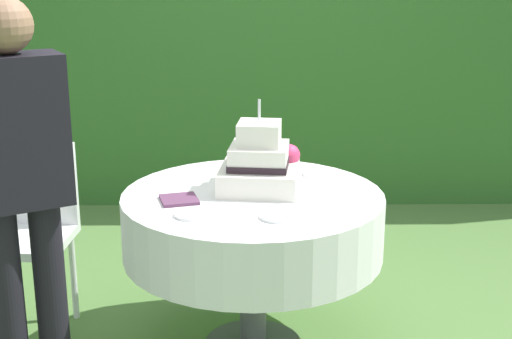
# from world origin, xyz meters

# --- Properties ---
(foliage_hedge) EXTENTS (6.43, 0.50, 2.56)m
(foliage_hedge) POSITION_xyz_m (0.00, 2.24, 1.28)
(foliage_hedge) COLOR #336628
(foliage_hedge) RESTS_ON ground_plane
(cake_table) EXTENTS (1.14, 1.14, 0.74)m
(cake_table) POSITION_xyz_m (0.00, 0.00, 0.60)
(cake_table) COLOR #4C4C51
(cake_table) RESTS_ON ground_plane
(wedding_cake) EXTENTS (0.37, 0.37, 0.40)m
(wedding_cake) POSITION_xyz_m (0.03, 0.07, 0.85)
(wedding_cake) COLOR white
(wedding_cake) RESTS_ON cake_table
(serving_plate_near) EXTENTS (0.14, 0.14, 0.01)m
(serving_plate_near) POSITION_xyz_m (-0.24, -0.28, 0.74)
(serving_plate_near) COLOR white
(serving_plate_near) RESTS_ON cake_table
(serving_plate_far) EXTENTS (0.14, 0.14, 0.01)m
(serving_plate_far) POSITION_xyz_m (0.31, 0.28, 0.74)
(serving_plate_far) COLOR white
(serving_plate_far) RESTS_ON cake_table
(serving_plate_left) EXTENTS (0.14, 0.14, 0.01)m
(serving_plate_left) POSITION_xyz_m (0.10, -0.30, 0.74)
(serving_plate_left) COLOR white
(serving_plate_left) RESTS_ON cake_table
(napkin_stack) EXTENTS (0.18, 0.18, 0.01)m
(napkin_stack) POSITION_xyz_m (-0.31, -0.09, 0.75)
(napkin_stack) COLOR #603856
(napkin_stack) RESTS_ON cake_table
(garden_chair) EXTENTS (0.43, 0.43, 0.89)m
(garden_chair) POSITION_xyz_m (-1.04, 0.22, 0.54)
(garden_chair) COLOR white
(garden_chair) RESTS_ON ground_plane
(standing_person) EXTENTS (0.41, 0.35, 1.60)m
(standing_person) POSITION_xyz_m (-0.85, -0.46, 0.93)
(standing_person) COLOR black
(standing_person) RESTS_ON ground_plane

